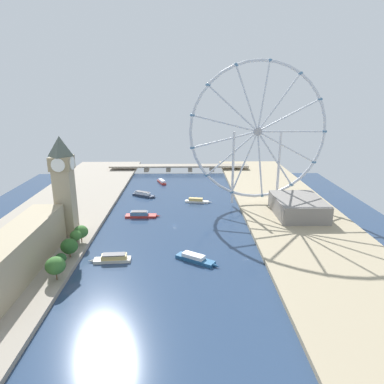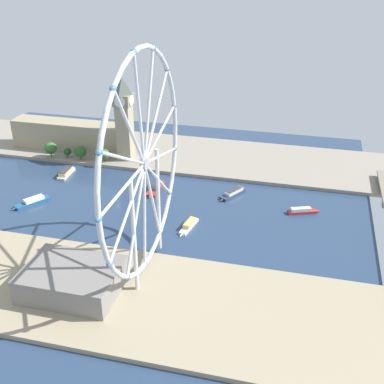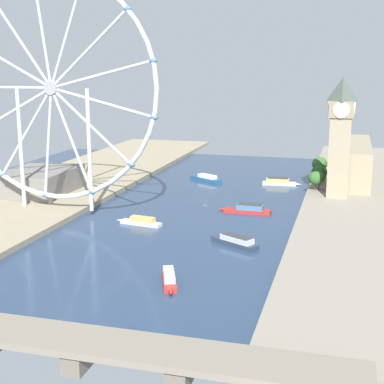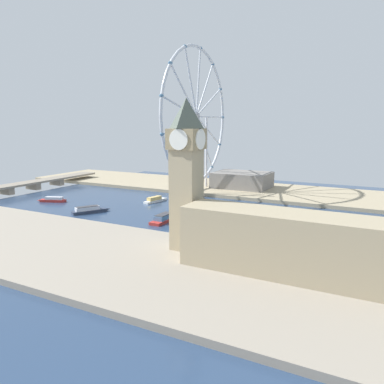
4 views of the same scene
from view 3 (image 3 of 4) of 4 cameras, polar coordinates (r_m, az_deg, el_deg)
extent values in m
plane|color=navy|center=(367.94, 1.31, -0.95)|extent=(383.17, 383.17, 0.00)
cube|color=gray|center=(357.58, 18.12, -1.74)|extent=(90.00, 520.00, 3.00)
cube|color=tan|center=(406.34, -13.41, 0.22)|extent=(90.00, 520.00, 3.00)
cube|color=tan|center=(375.26, 14.42, 3.35)|extent=(13.04, 13.04, 50.90)
cube|color=#928260|center=(371.77, 14.68, 7.99)|extent=(15.13, 15.13, 10.10)
pyramid|color=#4C564C|center=(371.06, 14.78, 9.90)|extent=(13.69, 13.69, 14.67)
cylinder|color=white|center=(363.97, 14.65, 7.90)|extent=(9.91, 0.50, 9.91)
cylinder|color=white|center=(379.57, 14.70, 8.08)|extent=(9.91, 0.50, 9.91)
cylinder|color=white|center=(371.98, 13.46, 8.06)|extent=(0.50, 9.91, 9.91)
cylinder|color=white|center=(371.73, 15.89, 7.92)|extent=(0.50, 9.91, 9.91)
cube|color=tan|center=(438.95, 15.86, 2.98)|extent=(22.00, 109.22, 26.84)
cylinder|color=#513823|center=(447.46, 12.55, 1.88)|extent=(0.80, 0.80, 4.59)
ellipsoid|color=#386B2D|center=(446.26, 12.59, 2.76)|extent=(11.58, 11.58, 10.43)
cylinder|color=#513823|center=(432.29, 12.77, 1.41)|extent=(0.80, 0.80, 3.16)
ellipsoid|color=#1E471E|center=(431.47, 12.80, 1.98)|extent=(7.11, 7.11, 6.40)
cylinder|color=#513823|center=(419.04, 12.51, 1.09)|extent=(0.80, 0.80, 3.40)
ellipsoid|color=#285623|center=(417.87, 12.55, 1.92)|extent=(11.24, 11.24, 10.12)
cylinder|color=#513823|center=(401.27, 12.52, 0.66)|extent=(0.80, 0.80, 4.50)
ellipsoid|color=#386B2D|center=(400.19, 12.56, 1.44)|extent=(8.25, 8.25, 7.43)
cylinder|color=#513823|center=(395.67, 12.20, 0.48)|extent=(0.80, 0.80, 4.08)
ellipsoid|color=#386B2D|center=(394.45, 12.24, 1.35)|extent=(10.32, 10.32, 9.29)
torus|color=silver|center=(338.40, -13.84, 10.02)|extent=(128.86, 2.76, 128.86)
cylinder|color=#99999E|center=(338.40, -13.84, 10.02)|extent=(7.57, 3.00, 7.57)
cylinder|color=silver|center=(354.80, -18.35, 9.85)|extent=(63.05, 1.66, 1.66)
cylinder|color=silver|center=(352.57, -18.02, 12.25)|extent=(56.60, 1.66, 30.77)
cylinder|color=silver|center=(347.44, -16.73, 14.20)|extent=(37.18, 1.66, 52.83)
cylinder|color=silver|center=(340.48, -14.70, 15.26)|extent=(9.25, 1.66, 62.79)
cylinder|color=silver|center=(333.24, -12.37, 15.13)|extent=(23.91, 1.66, 59.54)
cylinder|color=silver|center=(327.39, -10.32, 13.77)|extent=(48.29, 1.66, 43.05)
cylinder|color=silver|center=(324.40, -9.08, 11.46)|extent=(61.61, 1.66, 16.70)
cylinder|color=silver|center=(325.02, -8.99, 8.80)|extent=(61.61, 1.66, 16.70)
cylinder|color=silver|center=(329.09, -10.03, 6.47)|extent=(48.29, 1.66, 43.05)
cylinder|color=silver|center=(335.58, -11.90, 5.04)|extent=(23.91, 1.66, 59.54)
cylinder|color=silver|center=(342.92, -14.12, 4.78)|extent=(9.25, 1.66, 62.79)
cylinder|color=silver|center=(349.42, -16.19, 5.68)|extent=(37.18, 1.66, 52.83)
cylinder|color=silver|center=(353.67, -17.70, 7.51)|extent=(56.60, 1.66, 30.77)
ellipsoid|color=teal|center=(319.13, -6.46, 17.68)|extent=(4.80, 3.20, 3.20)
ellipsoid|color=teal|center=(312.95, -3.89, 12.93)|extent=(4.80, 3.20, 3.20)
ellipsoid|color=teal|center=(314.23, -3.81, 7.42)|extent=(4.80, 3.20, 3.20)
ellipsoid|color=teal|center=(322.60, -6.09, 2.72)|extent=(4.80, 3.20, 3.20)
ellipsoid|color=teal|center=(335.70, -9.97, 0.01)|extent=(4.80, 3.20, 3.20)
ellipsoid|color=teal|center=(350.22, -14.39, -0.29)|extent=(4.80, 3.20, 3.20)
ellipsoid|color=teal|center=(362.85, -18.35, 1.63)|extent=(4.80, 3.20, 3.20)
cylinder|color=silver|center=(352.74, -16.68, 4.22)|extent=(2.40, 2.40, 70.09)
cylinder|color=silver|center=(331.51, -10.18, 4.05)|extent=(2.40, 2.40, 70.09)
cube|color=gray|center=(392.29, -15.00, 1.06)|extent=(40.87, 54.31, 15.22)
cube|color=gray|center=(182.27, -15.39, -13.54)|extent=(195.17, 17.84, 2.00)
cube|color=#70685B|center=(167.23, -0.91, -17.20)|extent=(6.00, 16.05, 6.39)
cube|color=#70685B|center=(177.34, -10.87, -15.59)|extent=(6.00, 16.05, 6.39)
cube|color=#B22D28|center=(233.43, -2.29, -8.82)|extent=(12.56, 22.23, 2.10)
cone|color=#B22D28|center=(221.69, -2.11, -10.02)|extent=(3.36, 4.42, 2.10)
cube|color=silver|center=(233.63, -2.31, -8.21)|extent=(9.44, 15.73, 2.42)
cube|color=#235684|center=(433.29, 1.41, 1.29)|extent=(27.10, 20.97, 2.38)
cone|color=#235684|center=(445.03, -0.01, 1.59)|extent=(5.49, 4.72, 2.38)
cube|color=white|center=(431.82, 1.53, 1.58)|extent=(16.14, 13.31, 2.51)
cube|color=#B22D28|center=(341.95, 5.55, -1.89)|extent=(27.69, 8.19, 1.98)
cone|color=#B22D28|center=(345.08, 2.92, -1.71)|extent=(4.99, 2.03, 1.98)
cube|color=teal|center=(341.09, 5.78, -1.50)|extent=(15.57, 6.81, 3.02)
cube|color=#38383D|center=(340.67, 5.79, -1.21)|extent=(14.02, 6.48, 0.51)
cube|color=beige|center=(422.94, 8.69, 0.84)|extent=(24.80, 8.83, 2.04)
cone|color=beige|center=(422.55, 10.61, 0.76)|extent=(4.52, 2.35, 2.04)
cube|color=#DBB766|center=(422.52, 8.54, 1.17)|extent=(16.93, 7.14, 2.81)
cube|color=#38383D|center=(422.18, 8.55, 1.39)|extent=(15.26, 6.74, 0.59)
cube|color=white|center=(316.13, -5.11, -3.11)|extent=(24.36, 9.20, 1.84)
cone|color=white|center=(323.09, -7.23, -2.81)|extent=(4.53, 2.53, 1.84)
cube|color=#DBB766|center=(314.93, -4.93, -2.72)|extent=(14.55, 6.72, 2.82)
cube|color=#2D384C|center=(280.61, 4.29, -5.10)|extent=(25.12, 18.10, 2.16)
cone|color=#2D384C|center=(289.97, 2.10, -4.49)|extent=(5.02, 4.14, 2.16)
cube|color=silver|center=(279.10, 4.50, -4.69)|extent=(18.06, 13.47, 2.65)
cube|color=#38383D|center=(278.66, 4.50, -4.39)|extent=(16.39, 12.37, 0.35)
camera|label=1|loc=(631.39, 6.81, 14.71)|focal=32.62mm
camera|label=2|loc=(463.47, -49.93, 20.53)|focal=46.16mm
camera|label=4|loc=(485.86, 34.71, 8.06)|focal=35.08mm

